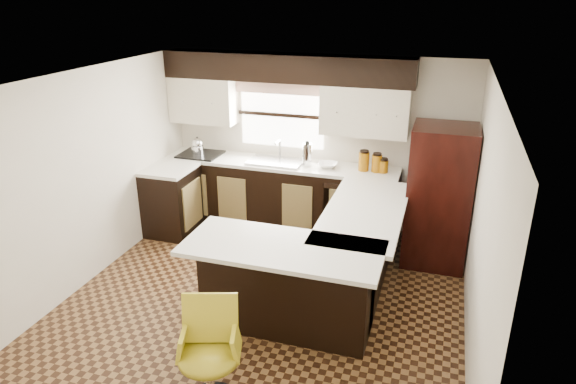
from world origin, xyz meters
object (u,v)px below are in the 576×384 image
(peninsula_return, at_px, (287,287))
(bar_chair, at_px, (209,359))
(peninsula_long, at_px, (358,250))
(refrigerator, at_px, (439,196))

(peninsula_return, relative_size, bar_chair, 1.79)
(bar_chair, bearing_deg, peninsula_long, 52.03)
(peninsula_return, height_order, bar_chair, bar_chair)
(peninsula_long, height_order, bar_chair, bar_chair)
(peninsula_return, xyz_separation_m, refrigerator, (1.34, 1.83, 0.41))
(peninsula_return, bearing_deg, peninsula_long, 61.70)
(peninsula_return, distance_m, refrigerator, 2.30)
(peninsula_long, xyz_separation_m, bar_chair, (-0.80, -2.18, 0.01))
(peninsula_return, bearing_deg, bar_chair, -102.78)
(peninsula_long, relative_size, bar_chair, 2.12)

